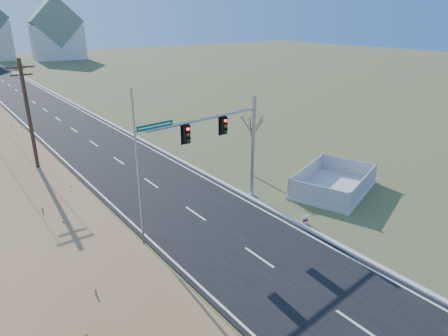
% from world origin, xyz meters
% --- Properties ---
extents(ground, '(260.00, 260.00, 0.00)m').
position_xyz_m(ground, '(0.00, 0.00, 0.00)').
color(ground, '#4E572A').
rests_on(ground, ground).
extents(road, '(8.00, 180.00, 0.06)m').
position_xyz_m(road, '(0.00, 50.00, 0.03)').
color(road, black).
rests_on(road, ground).
extents(curb, '(0.30, 180.00, 0.18)m').
position_xyz_m(curb, '(4.15, 50.00, 0.09)').
color(curb, '#B2AFA8').
rests_on(curb, ground).
extents(utility_pole_near, '(1.80, 0.26, 9.00)m').
position_xyz_m(utility_pole_near, '(-6.50, 15.00, 4.68)').
color(utility_pole_near, '#422D1E').
rests_on(utility_pole_near, ground).
extents(condo_ne, '(14.12, 10.51, 16.52)m').
position_xyz_m(condo_ne, '(20.00, 104.00, 6.84)').
color(condo_ne, silver).
rests_on(condo_ne, ground).
extents(traffic_signal_mast, '(8.67, 1.09, 6.93)m').
position_xyz_m(traffic_signal_mast, '(2.65, 3.70, 4.28)').
color(traffic_signal_mast, '#9EA0A5').
rests_on(traffic_signal_mast, ground).
extents(fence_enclosure, '(7.49, 6.25, 1.46)m').
position_xyz_m(fence_enclosure, '(9.81, 1.23, 0.29)').
color(fence_enclosure, '#B7B5AD').
rests_on(fence_enclosure, ground).
extents(open_sign, '(0.47, 0.13, 0.57)m').
position_xyz_m(open_sign, '(4.50, -0.99, 0.31)').
color(open_sign, white).
rests_on(open_sign, ground).
extents(flagpole, '(0.39, 0.39, 8.70)m').
position_xyz_m(flagpole, '(-4.68, 1.51, 3.47)').
color(flagpole, '#B7B5AD').
rests_on(flagpole, ground).
extents(bare_tree, '(1.89, 1.89, 5.01)m').
position_xyz_m(bare_tree, '(7.07, 6.91, 4.04)').
color(bare_tree, '#4C3F33').
rests_on(bare_tree, ground).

